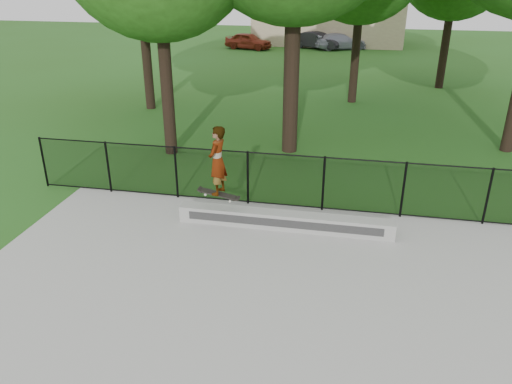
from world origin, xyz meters
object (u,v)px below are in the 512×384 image
grind_ledge (284,221)px  car_a (248,41)px  skater_airborne (218,162)px  car_c (340,41)px  car_b (317,40)px

grind_ledge → car_a: 29.52m
grind_ledge → skater_airborne: bearing=-170.3°
car_c → car_b: bearing=68.5°
car_c → car_a: bearing=77.6°
car_a → car_b: (5.24, 1.25, 0.02)m
grind_ledge → skater_airborne: 2.20m
car_a → skater_airborne: 29.47m
car_c → skater_airborne: skater_airborne is taller
car_a → skater_airborne: size_ratio=1.99×
car_a → car_c: bearing=-65.3°
grind_ledge → skater_airborne: size_ratio=2.89×
car_a → car_c: car_a is taller
car_b → car_c: car_b is taller
car_a → grind_ledge: bearing=-151.9°
grind_ledge → car_b: 29.98m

